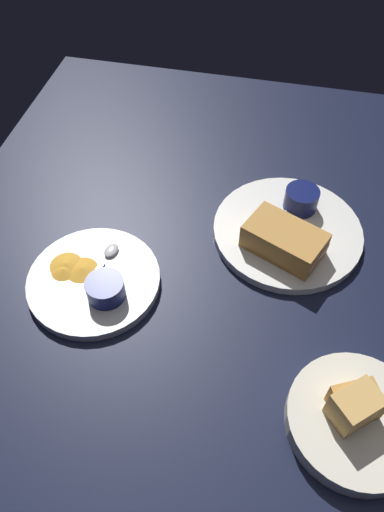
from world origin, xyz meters
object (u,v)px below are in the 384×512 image
(sandwich_half_near, at_px, (284,240))
(spoon_by_dark_ramekin, at_px, (280,219))
(plate_sandwich_main, at_px, (287,231))
(spoon_by_gravy_ramekin, at_px, (107,256))
(ramekin_light_gravy, at_px, (105,288))
(plate_chips_companion, at_px, (94,281))
(bread_basket_rear, at_px, (356,418))
(ramekin_dark_sauce, at_px, (301,199))

(sandwich_half_near, height_order, spoon_by_dark_ramekin, sandwich_half_near)
(plate_sandwich_main, height_order, spoon_by_gravy_ramekin, spoon_by_gravy_ramekin)
(ramekin_light_gravy, distance_m, spoon_by_gravy_ramekin, 0.08)
(plate_chips_companion, bearing_deg, spoon_by_gravy_ramekin, -101.59)
(plate_sandwich_main, xyz_separation_m, bread_basket_rear, (-0.12, 0.33, 0.01))
(plate_sandwich_main, xyz_separation_m, plate_chips_companion, (0.30, 0.18, 0.00))
(ramekin_dark_sauce, relative_size, ramekin_light_gravy, 1.00)
(bread_basket_rear, bearing_deg, spoon_by_gravy_ramekin, -25.20)
(spoon_by_gravy_ramekin, bearing_deg, plate_chips_companion, 78.41)
(sandwich_half_near, relative_size, spoon_by_dark_ramekin, 1.72)
(plate_sandwich_main, relative_size, bread_basket_rear, 1.41)
(sandwich_half_near, xyz_separation_m, spoon_by_dark_ramekin, (0.01, -0.07, -0.02))
(sandwich_half_near, relative_size, spoon_by_gravy_ramekin, 1.50)
(plate_sandwich_main, bearing_deg, bread_basket_rear, 110.22)
(ramekin_dark_sauce, relative_size, spoon_by_dark_ramekin, 0.71)
(spoon_by_dark_ramekin, bearing_deg, sandwich_half_near, 98.99)
(ramekin_dark_sauce, xyz_separation_m, ramekin_light_gravy, (0.28, 0.26, -0.00))
(plate_chips_companion, relative_size, ramekin_light_gravy, 3.59)
(spoon_by_dark_ramekin, bearing_deg, plate_chips_companion, 34.22)
(sandwich_half_near, xyz_separation_m, bread_basket_rear, (-0.13, 0.28, -0.02))
(ramekin_light_gravy, bearing_deg, sandwich_half_near, -149.62)
(plate_chips_companion, xyz_separation_m, ramekin_light_gravy, (-0.03, 0.03, 0.03))
(spoon_by_dark_ramekin, xyz_separation_m, bread_basket_rear, (-0.14, 0.34, 0.00))
(plate_sandwich_main, relative_size, spoon_by_gravy_ramekin, 2.66)
(ramekin_dark_sauce, height_order, plate_chips_companion, ramekin_dark_sauce)
(ramekin_light_gravy, bearing_deg, plate_chips_companion, -39.81)
(plate_sandwich_main, height_order, bread_basket_rear, bread_basket_rear)
(ramekin_dark_sauce, height_order, spoon_by_dark_ramekin, ramekin_dark_sauce)
(ramekin_light_gravy, bearing_deg, bread_basket_rear, 162.80)
(spoon_by_dark_ramekin, distance_m, plate_chips_companion, 0.35)
(plate_sandwich_main, relative_size, ramekin_dark_sauce, 4.32)
(plate_chips_companion, bearing_deg, ramekin_dark_sauce, -143.51)
(sandwich_half_near, height_order, plate_chips_companion, sandwich_half_near)
(ramekin_dark_sauce, bearing_deg, plate_sandwich_main, 74.87)
(ramekin_dark_sauce, height_order, bread_basket_rear, bread_basket_rear)
(plate_sandwich_main, distance_m, ramekin_light_gravy, 0.34)
(ramekin_dark_sauce, relative_size, plate_chips_companion, 0.28)
(spoon_by_gravy_ramekin, bearing_deg, bread_basket_rear, 154.80)
(sandwich_half_near, relative_size, ramekin_light_gravy, 2.45)
(plate_sandwich_main, bearing_deg, plate_chips_companion, 30.42)
(ramekin_light_gravy, height_order, bread_basket_rear, bread_basket_rear)
(ramekin_dark_sauce, distance_m, bread_basket_rear, 0.40)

